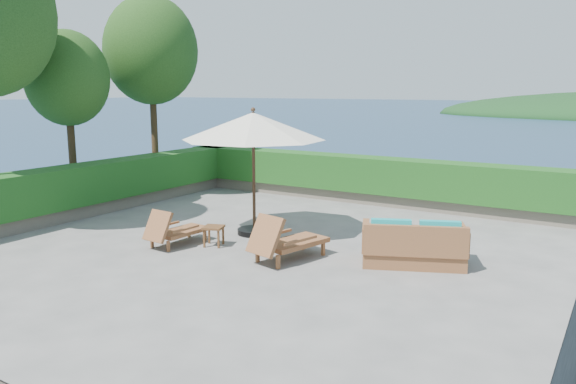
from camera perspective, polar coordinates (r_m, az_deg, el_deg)
The scene contains 14 objects.
ground at distance 11.86m, azimuth -3.28°, elevation -5.69°, with size 12.00×12.00×0.00m, color gray.
foundation at distance 12.38m, azimuth -3.20°, elevation -12.60°, with size 12.00×12.00×3.00m, color #5E554B.
ocean at distance 13.02m, azimuth -3.14°, elevation -18.48°, with size 600.00×600.00×0.00m, color #192A4E.
planter_wall_far at distance 16.59m, azimuth 7.84°, elevation -0.46°, with size 12.00×0.60×0.36m, color #736C5C.
planter_wall_left at distance 15.62m, azimuth -20.39°, elevation -1.71°, with size 0.60×12.00×0.36m, color #736C5C.
hedge_far at distance 16.48m, azimuth 7.90°, elevation 1.83°, with size 12.40×0.90×1.00m, color #194212.
hedge_left at distance 15.50m, azimuth -20.55°, elevation 0.72°, with size 0.90×12.40×1.00m, color #194212.
tree_mid at distance 16.25m, azimuth -21.53°, elevation 10.65°, with size 2.20×2.20×4.83m.
tree_far at distance 17.76m, azimuth -13.76°, elevation 13.76°, with size 2.80×2.80×6.03m.
patio_umbrella at distance 12.58m, azimuth -3.55°, elevation 6.55°, with size 3.99×3.99×2.89m.
lounge_left at distance 12.17m, azimuth -11.49°, elevation -3.79°, with size 0.71×1.47×0.82m.
lounge_right at distance 10.90m, azimuth -0.27°, elevation -4.95°, with size 1.07×1.78×0.96m.
side_table at distance 12.01m, azimuth -7.57°, elevation -3.82°, with size 0.52×0.52×0.43m.
wicker_loveseat at distance 10.89m, azimuth 12.62°, elevation -5.42°, with size 2.14×1.65×0.94m.
Camera 1 is at (6.54, -9.32, 3.30)m, focal length 35.00 mm.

